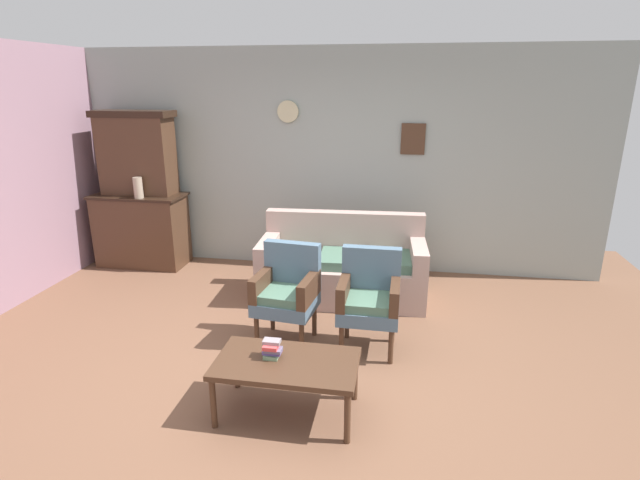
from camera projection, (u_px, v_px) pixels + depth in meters
The scene contains 10 objects.
ground_plane at pixel (291, 377), 3.98m from camera, with size 7.68×7.68×0.00m, color brown.
wall_back_with_decor at pixel (337, 162), 6.04m from camera, with size 6.40×0.09×2.70m.
side_cabinet at pixel (142, 230), 6.35m from camera, with size 1.16×0.55×0.93m.
cabinet_upper_hutch at pixel (137, 152), 6.13m from camera, with size 0.99×0.38×1.03m.
vase_on_cabinet at pixel (138, 188), 5.98m from camera, with size 0.11×0.11×0.26m, color tan.
floral_couch at pixel (342, 268), 5.41m from camera, with size 1.82×0.89×0.90m.
armchair_by_doorway at pixel (287, 289), 4.42m from camera, with size 0.57×0.55×0.90m.
armchair_near_cabinet at pixel (369, 296), 4.28m from camera, with size 0.52×0.49×0.90m.
coffee_table at pixel (287, 367), 3.44m from camera, with size 1.00×0.56×0.42m.
book_stack_on_table at pixel (272, 349), 3.45m from camera, with size 0.14×0.11×0.13m.
Camera 1 is at (0.82, -3.37, 2.26)m, focal length 27.58 mm.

